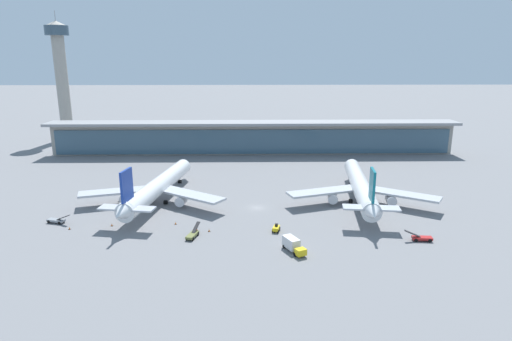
{
  "coord_description": "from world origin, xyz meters",
  "views": [
    {
      "loc": [
        -2.84,
        -123.6,
        43.85
      ],
      "look_at": [
        0.0,
        16.38,
        7.32
      ],
      "focal_mm": 30.52,
      "sensor_mm": 36.0,
      "label": 1
    }
  ],
  "objects": [
    {
      "name": "service_truck_under_wing_olive",
      "position": [
        -16.69,
        -21.86,
        0.81
      ],
      "size": [
        3.17,
        6.91,
        2.7
      ],
      "color": "olive",
      "rests_on": "ground"
    },
    {
      "name": "airliner_left_stand",
      "position": [
        -30.68,
        5.74,
        5.01
      ],
      "size": [
        45.36,
        59.6,
        15.91
      ],
      "color": "white",
      "rests_on": "ground"
    },
    {
      "name": "safety_cone_charlie",
      "position": [
        -49.77,
        -15.93,
        0.32
      ],
      "size": [
        0.62,
        0.62,
        0.7
      ],
      "color": "orange",
      "rests_on": "ground"
    },
    {
      "name": "control_tower",
      "position": [
        -102.32,
        116.68,
        36.76
      ],
      "size": [
        12.0,
        12.0,
        67.29
      ],
      "color": "#9E998E",
      "rests_on": "ground"
    },
    {
      "name": "service_truck_on_taxiway_yellow",
      "position": [
        7.65,
        -30.41,
        1.69
      ],
      "size": [
        5.3,
        7.56,
        3.1
      ],
      "color": "yellow",
      "rests_on": "ground"
    },
    {
      "name": "safety_cone_alpha",
      "position": [
        -39.3,
        -13.8,
        0.32
      ],
      "size": [
        0.62,
        0.62,
        0.7
      ],
      "color": "orange",
      "rests_on": "ground"
    },
    {
      "name": "service_truck_mid_apron_grey",
      "position": [
        -54.98,
        -11.3,
        0.81
      ],
      "size": [
        6.91,
        3.2,
        2.7
      ],
      "color": "gray",
      "rests_on": "ground"
    },
    {
      "name": "service_truck_at_far_stand_red",
      "position": [
        39.88,
        -25.12,
        0.81
      ],
      "size": [
        6.9,
        2.31,
        2.7
      ],
      "color": "#B21E1E",
      "rests_on": "ground"
    },
    {
      "name": "safety_cone_bravo",
      "position": [
        -16.1,
        -17.68,
        0.32
      ],
      "size": [
        0.62,
        0.62,
        0.7
      ],
      "color": "orange",
      "rests_on": "ground"
    },
    {
      "name": "service_truck_by_tail_blue",
      "position": [
        -41.77,
        11.53,
        0.81
      ],
      "size": [
        3.34,
        6.89,
        2.7
      ],
      "color": "#234C9E",
      "rests_on": "ground"
    },
    {
      "name": "airliner_centre_stand",
      "position": [
        32.21,
        4.81,
        5.01
      ],
      "size": [
        45.6,
        59.73,
        15.91
      ],
      "color": "white",
      "rests_on": "ground"
    },
    {
      "name": "safety_cone_echo",
      "position": [
        -12.88,
        -18.2,
        0.32
      ],
      "size": [
        0.62,
        0.62,
        0.7
      ],
      "color": "orange",
      "rests_on": "ground"
    },
    {
      "name": "service_truck_near_nose_yellow",
      "position": [
        4.53,
        -18.46,
        0.87
      ],
      "size": [
        2.4,
        3.21,
        2.05
      ],
      "color": "yellow",
      "rests_on": "ground"
    },
    {
      "name": "safety_cone_delta",
      "position": [
        -22.41,
        -12.91,
        0.32
      ],
      "size": [
        0.62,
        0.62,
        0.7
      ],
      "color": "orange",
      "rests_on": "ground"
    },
    {
      "name": "ground_plane",
      "position": [
        0.0,
        0.0,
        0.0
      ],
      "size": [
        1200.0,
        1200.0,
        0.0
      ],
      "primitive_type": "plane",
      "color": "slate"
    },
    {
      "name": "terminal_building",
      "position": [
        0.0,
        76.37,
        7.87
      ],
      "size": [
        187.79,
        12.8,
        15.2
      ],
      "color": "#9E998E",
      "rests_on": "ground"
    }
  ]
}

